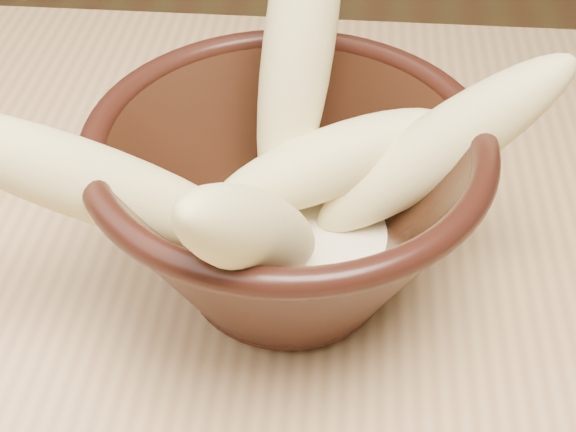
# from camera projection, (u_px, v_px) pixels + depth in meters

# --- Properties ---
(bowl) EXTENTS (0.23, 0.23, 0.12)m
(bowl) POSITION_uv_depth(u_px,v_px,m) (288.00, 203.00, 0.47)
(bowl) COLOR black
(bowl) RESTS_ON table
(milk_puddle) EXTENTS (0.13, 0.13, 0.02)m
(milk_puddle) POSITION_uv_depth(u_px,v_px,m) (288.00, 240.00, 0.49)
(milk_puddle) COLOR beige
(milk_puddle) RESTS_ON bowl
(banana_upright) EXTENTS (0.07, 0.14, 0.21)m
(banana_upright) POSITION_uv_depth(u_px,v_px,m) (299.00, 43.00, 0.46)
(banana_upright) COLOR #E0D284
(banana_upright) RESTS_ON bowl
(banana_left) EXTENTS (0.20, 0.10, 0.15)m
(banana_left) POSITION_uv_depth(u_px,v_px,m) (103.00, 187.00, 0.42)
(banana_left) COLOR #E0D284
(banana_left) RESTS_ON bowl
(banana_right) EXTENTS (0.17, 0.07, 0.14)m
(banana_right) POSITION_uv_depth(u_px,v_px,m) (439.00, 149.00, 0.46)
(banana_right) COLOR #E0D284
(banana_right) RESTS_ON bowl
(banana_across) EXTENTS (0.16, 0.09, 0.08)m
(banana_across) POSITION_uv_depth(u_px,v_px,m) (329.00, 163.00, 0.47)
(banana_across) COLOR #E0D284
(banana_across) RESTS_ON bowl
(banana_front) EXTENTS (0.09, 0.16, 0.16)m
(banana_front) POSITION_uv_depth(u_px,v_px,m) (255.00, 233.00, 0.39)
(banana_front) COLOR #E0D284
(banana_front) RESTS_ON bowl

